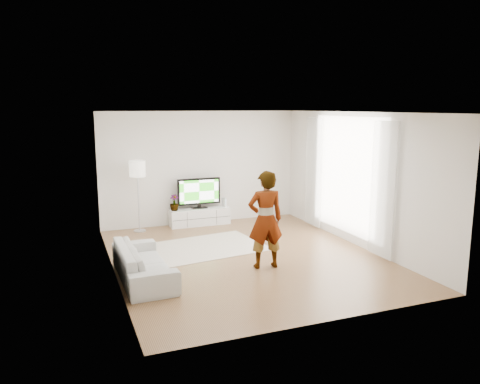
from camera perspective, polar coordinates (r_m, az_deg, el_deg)
name	(u,v)px	position (r m, az deg, el deg)	size (l,w,h in m)	color
floor	(246,257)	(9.25, 0.71, -7.92)	(6.00, 6.00, 0.00)	olive
ceiling	(246,112)	(8.78, 0.76, 9.69)	(6.00, 6.00, 0.00)	white
wall_left	(111,196)	(8.32, -15.45, -0.42)	(0.02, 6.00, 2.80)	silver
wall_right	(356,179)	(10.10, 14.01, 1.50)	(0.02, 6.00, 2.80)	silver
wall_back	(201,168)	(11.72, -4.75, 2.97)	(5.00, 0.02, 2.80)	silver
wall_front	(331,223)	(6.29, 11.01, -3.68)	(5.00, 0.02, 2.80)	silver
window	(348,175)	(10.33, 12.98, 2.01)	(0.01, 2.60, 2.50)	white
curtain_near	(383,190)	(9.26, 17.04, 0.25)	(0.04, 0.70, 2.60)	white
curtain_far	(314,172)	(11.39, 8.97, 2.40)	(0.04, 0.70, 2.60)	white
media_console	(200,217)	(11.67, -4.94, -3.01)	(1.49, 0.42, 0.42)	white
television	(199,192)	(11.57, -5.03, 0.00)	(1.08, 0.21, 0.75)	black
game_console	(224,202)	(11.80, -1.92, -1.23)	(0.08, 0.17, 0.22)	white
potted_plant	(174,203)	(11.43, -8.02, -1.29)	(0.22, 0.22, 0.39)	#3F7238
rug	(206,247)	(9.88, -4.14, -6.71)	(2.33, 1.68, 0.01)	beige
player	(265,220)	(8.44, 3.12, -3.38)	(0.65, 0.43, 1.78)	#334772
sofa	(143,262)	(8.21, -11.69, -8.39)	(2.01, 0.79, 0.59)	beige
floor_lamp	(137,172)	(11.07, -12.40, 2.41)	(0.37, 0.37, 1.67)	silver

